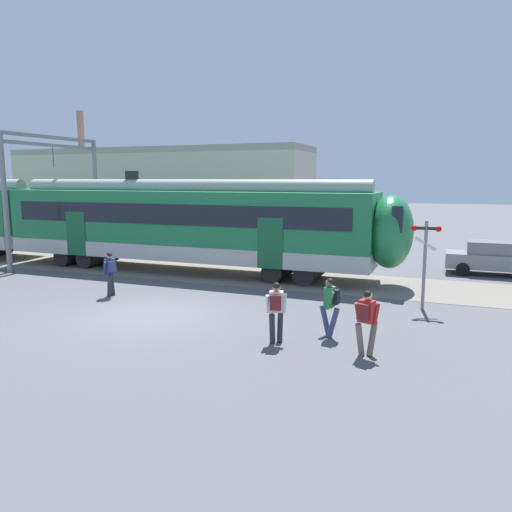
{
  "coord_description": "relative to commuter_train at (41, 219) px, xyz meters",
  "views": [
    {
      "loc": [
        8.87,
        -13.35,
        4.38
      ],
      "look_at": [
        2.4,
        3.23,
        1.6
      ],
      "focal_mm": 35.0,
      "sensor_mm": 36.0,
      "label": 1
    }
  ],
  "objects": [
    {
      "name": "parked_car_grey",
      "position": [
        22.15,
        4.33,
        -1.47
      ],
      "size": [
        4.01,
        1.78,
        1.54
      ],
      "color": "gray",
      "rests_on": "ground"
    },
    {
      "name": "pedestrian_red",
      "position": [
        18.48,
        -8.45,
        -1.26
      ],
      "size": [
        0.64,
        0.58,
        1.67
      ],
      "color": "#6B6051",
      "rests_on": "ground"
    },
    {
      "name": "pedestrian_navy",
      "position": [
        8.57,
        -5.48,
        -1.26
      ],
      "size": [
        0.54,
        0.67,
        1.67
      ],
      "color": "#28282D",
      "rests_on": "ground"
    },
    {
      "name": "pedestrian_white",
      "position": [
        16.09,
        -8.34,
        -1.26
      ],
      "size": [
        0.54,
        0.69,
        1.67
      ],
      "color": "#28282D",
      "rests_on": "ground"
    },
    {
      "name": "pedestrian_green",
      "position": [
        17.31,
        -7.28,
        -1.26
      ],
      "size": [
        0.63,
        0.56,
        1.67
      ],
      "color": "navy",
      "rests_on": "ground"
    },
    {
      "name": "track_bed",
      "position": [
        -2.48,
        0.0,
        -2.25
      ],
      "size": [
        80.0,
        4.4,
        0.01
      ],
      "primitive_type": "cube",
      "color": "slate",
      "rests_on": "ground"
    },
    {
      "name": "crossing_signal",
      "position": [
        19.56,
        -3.27,
        -0.24
      ],
      "size": [
        0.96,
        0.22,
        3.0
      ],
      "color": "gray",
      "rests_on": "ground"
    },
    {
      "name": "background_building",
      "position": [
        1.2,
        9.54,
        0.95
      ],
      "size": [
        21.27,
        5.0,
        9.2
      ],
      "color": "beige",
      "rests_on": "ground"
    },
    {
      "name": "commuter_train",
      "position": [
        0.0,
        0.0,
        0.0
      ],
      "size": [
        38.05,
        3.07,
        4.73
      ],
      "color": "#B7B7B2",
      "rests_on": "ground"
    },
    {
      "name": "catenary_gantry",
      "position": [
        1.05,
        0.0,
        2.06
      ],
      "size": [
        0.24,
        6.64,
        6.53
      ],
      "color": "gray",
      "rests_on": "ground"
    },
    {
      "name": "ground_plane",
      "position": [
        11.4,
        -7.17,
        -2.25
      ],
      "size": [
        160.0,
        160.0,
        0.0
      ],
      "primitive_type": "plane",
      "color": "#515156"
    }
  ]
}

